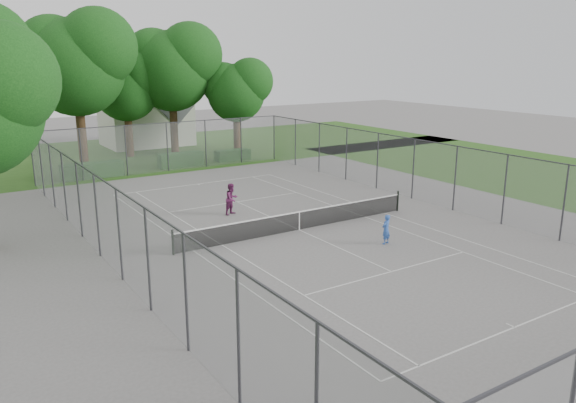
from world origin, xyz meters
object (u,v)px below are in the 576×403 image
tennis_net (299,220)px  woman_player (232,199)px  girl_player (386,229)px  house (145,104)px

tennis_net → woman_player: size_ratio=7.70×
tennis_net → girl_player: 4.31m
woman_player → girl_player: bearing=-88.4°
house → tennis_net: bearing=-95.6°
house → girl_player: size_ratio=6.95×
house → girl_player: (-0.85, -33.74, -3.08)m
house → woman_player: 26.26m
girl_player → woman_player: (-3.52, 8.01, 0.16)m
house → woman_player: size_ratio=5.58×
girl_player → woman_player: size_ratio=0.80×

